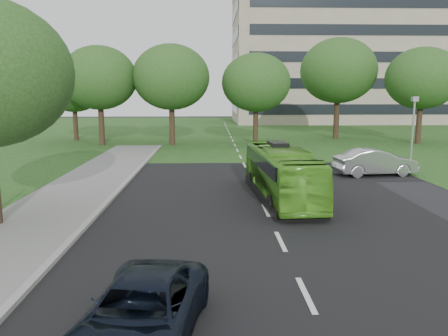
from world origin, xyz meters
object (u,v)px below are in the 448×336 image
at_px(tree_park_c, 256,83).
at_px(camera_pole, 413,121).
at_px(tree_park_b, 171,77).
at_px(tree_park_e, 422,78).
at_px(bus, 281,173).
at_px(sedan, 375,162).
at_px(tree_park_a, 99,78).
at_px(tree_park_d, 338,71).
at_px(tree_park_f, 73,87).
at_px(office_building, 349,50).
at_px(suv, 141,313).

height_order(tree_park_c, camera_pole, tree_park_c).
xyz_separation_m(tree_park_b, tree_park_e, (24.54, 0.36, -0.07)).
relative_size(bus, sedan, 1.78).
bearing_deg(tree_park_b, sedan, -50.00).
xyz_separation_m(tree_park_b, camera_pole, (17.78, -12.80, -3.41)).
bearing_deg(tree_park_a, tree_park_e, 0.56).
xyz_separation_m(bus, camera_pole, (10.67, 9.46, 1.85)).
bearing_deg(camera_pole, tree_park_d, 106.72).
bearing_deg(tree_park_f, office_building, 38.66).
height_order(tree_park_a, bus, tree_park_a).
bearing_deg(tree_park_f, camera_pole, -31.28).
distance_m(tree_park_d, sedan, 23.15).
distance_m(office_building, camera_pole, 50.24).
relative_size(tree_park_a, tree_park_e, 1.00).
xyz_separation_m(office_building, bus, (-20.96, -57.72, -11.27)).
bearing_deg(camera_pole, tree_park_c, 142.84).
bearing_deg(sedan, tree_park_e, -39.24).
distance_m(tree_park_b, tree_park_f, 11.60).
bearing_deg(bus, tree_park_f, 119.74).
height_order(tree_park_d, suv, tree_park_d).
bearing_deg(tree_park_d, camera_pole, -89.64).
xyz_separation_m(tree_park_a, tree_park_f, (-3.84, 4.43, -0.79)).
bearing_deg(sedan, office_building, -22.12).
bearing_deg(office_building, tree_park_e, -95.72).
bearing_deg(tree_park_b, office_building, 51.65).
height_order(tree_park_d, tree_park_e, tree_park_d).
bearing_deg(tree_park_f, sedan, -40.56).
relative_size(tree_park_f, camera_pole, 1.74).
bearing_deg(tree_park_a, bus, -58.02).
distance_m(tree_park_a, bus, 26.81).
distance_m(tree_park_e, suv, 41.73).
relative_size(tree_park_a, tree_park_d, 0.87).
bearing_deg(sedan, suv, 140.60).
bearing_deg(tree_park_a, sedan, -38.68).
relative_size(bus, suv, 1.88).
xyz_separation_m(office_building, camera_pole, (-10.28, -48.26, -9.42)).
bearing_deg(tree_park_f, tree_park_a, -49.07).
bearing_deg(sedan, tree_park_f, 42.63).
relative_size(office_building, sedan, 8.10).
bearing_deg(tree_park_b, tree_park_a, 179.57).
height_order(tree_park_e, suv, tree_park_e).
height_order(tree_park_d, camera_pole, tree_park_d).
xyz_separation_m(tree_park_c, sedan, (5.67, -16.69, -5.18)).
bearing_deg(sedan, bus, 123.72).
xyz_separation_m(office_building, suv, (-25.73, -69.96, -11.85)).
height_order(tree_park_d, tree_park_f, tree_park_d).
relative_size(tree_park_b, tree_park_c, 1.09).
relative_size(tree_park_b, tree_park_e, 1.02).
relative_size(bus, camera_pole, 1.85).
relative_size(sedan, camera_pole, 1.04).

